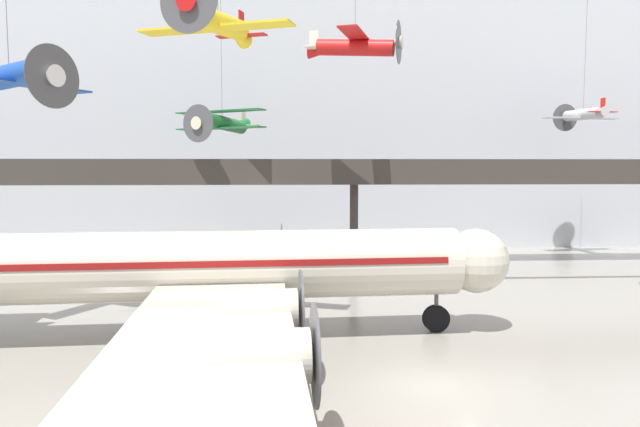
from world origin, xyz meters
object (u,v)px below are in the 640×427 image
suspended_plane_red_highwing (355,47)px  suspended_plane_yellow_lowwing (218,23)px  suspended_plane_green_biplane (222,122)px  suspended_plane_silver_racer (583,115)px  airliner_silver_main (203,267)px  suspended_plane_blue_trainer (9,77)px

suspended_plane_red_highwing → suspended_plane_yellow_lowwing: size_ratio=0.90×
suspended_plane_green_biplane → suspended_plane_silver_racer: suspended_plane_silver_racer is taller
suspended_plane_green_biplane → suspended_plane_yellow_lowwing: bearing=37.0°
airliner_silver_main → suspended_plane_silver_racer: bearing=33.6°
suspended_plane_silver_racer → airliner_silver_main: bearing=119.0°
airliner_silver_main → suspended_plane_yellow_lowwing: size_ratio=3.75×
suspended_plane_blue_trainer → suspended_plane_yellow_lowwing: bearing=19.6°
suspended_plane_red_highwing → suspended_plane_silver_racer: 22.37m
suspended_plane_green_biplane → suspended_plane_yellow_lowwing: size_ratio=1.41×
airliner_silver_main → suspended_plane_silver_racer: size_ratio=2.98×
airliner_silver_main → suspended_plane_red_highwing: suspended_plane_red_highwing is taller
suspended_plane_red_highwing → suspended_plane_silver_racer: (20.51, 8.09, -3.79)m
airliner_silver_main → suspended_plane_red_highwing: bearing=54.6°
suspended_plane_yellow_lowwing → suspended_plane_red_highwing: bearing=166.3°
suspended_plane_silver_racer → suspended_plane_red_highwing: bearing=103.8°
suspended_plane_red_highwing → suspended_plane_yellow_lowwing: bearing=-104.0°
suspended_plane_red_highwing → suspended_plane_yellow_lowwing: suspended_plane_red_highwing is taller
suspended_plane_red_highwing → suspended_plane_yellow_lowwing: (-7.86, -12.27, -1.53)m
airliner_silver_main → suspended_plane_silver_racer: (29.07, 21.63, 9.00)m
suspended_plane_silver_racer → suspended_plane_blue_trainer: (-38.80, -18.53, 0.01)m
airliner_silver_main → suspended_plane_silver_racer: suspended_plane_silver_racer is taller
suspended_plane_red_highwing → suspended_plane_green_biplane: bearing=168.8°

